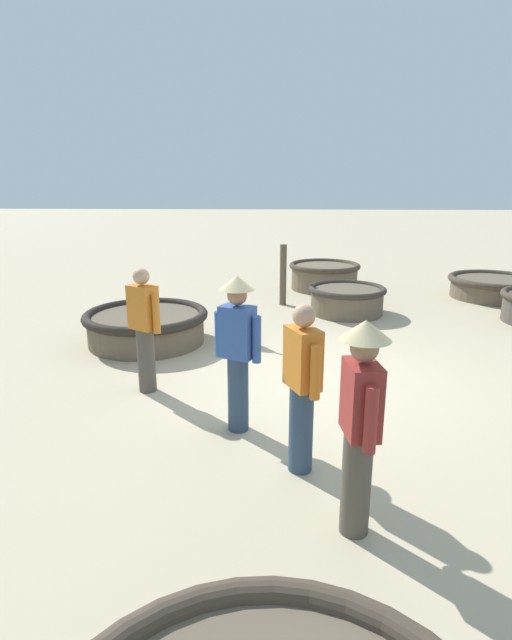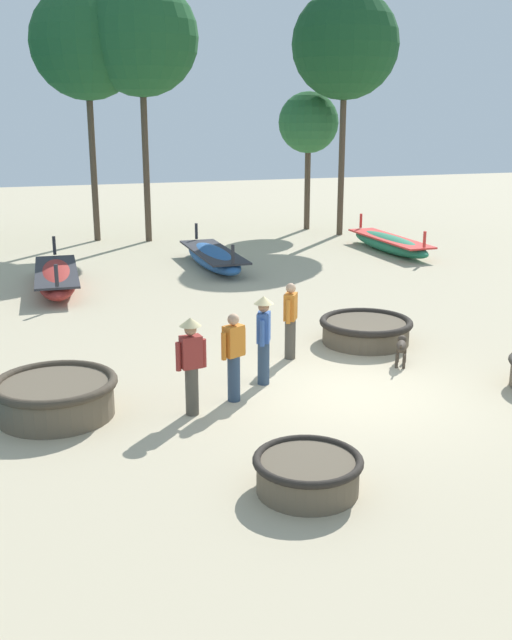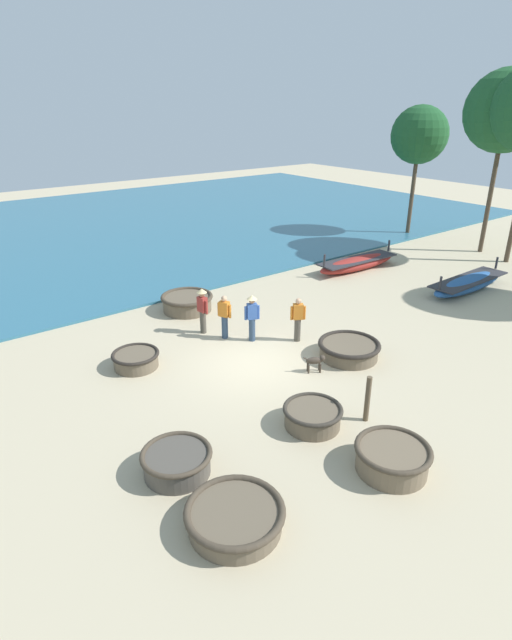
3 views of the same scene
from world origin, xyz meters
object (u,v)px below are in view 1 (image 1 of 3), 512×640
fisherman_with_hat (238,344)px  fisherman_hauling (302,385)px  coracle_center (146,325)px  mooring_post_mid_beach (283,275)px  coracle_far_left (347,299)px  coracle_tilted (493,286)px  dog (240,321)px  coracle_front_right (324,275)px  fisherman_by_coracle (144,327)px  fisherman_standing_left (360,416)px

fisherman_with_hat → fisherman_hauling: 0.98m
coracle_center → mooring_post_mid_beach: size_ratio=1.56×
coracle_far_left → coracle_tilted: 3.81m
coracle_tilted → dog: size_ratio=3.23×
fisherman_hauling → coracle_front_right: bearing=-6.5°
coracle_center → coracle_tilted: 7.85m
fisherman_with_hat → fisherman_by_coracle: fisherman_with_hat is taller
fisherman_hauling → coracle_center: bearing=33.0°
fisherman_with_hat → fisherman_by_coracle: bearing=51.8°
dog → fisherman_standing_left: bearing=-165.0°
fisherman_with_hat → fisherman_standing_left: 1.86m
fisherman_with_hat → mooring_post_mid_beach: (5.58, -0.52, -0.31)m
fisherman_by_coracle → mooring_post_mid_beach: bearing=-20.7°
fisherman_standing_left → coracle_front_right: bearing=-3.5°
coracle_far_left → fisherman_hauling: bearing=168.4°
fisherman_by_coracle → dog: fisherman_by_coracle is taller
coracle_center → fisherman_with_hat: fisherman_with_hat is taller
coracle_center → fisherman_with_hat: bearing=-149.1°
fisherman_hauling → dog: size_ratio=2.57×
coracle_far_left → fisherman_hauling: size_ratio=0.98×
coracle_far_left → coracle_center: (-2.01, 3.52, -0.00)m
fisherman_by_coracle → fisherman_hauling: bearing=-132.7°
coracle_front_right → dog: coracle_front_right is taller
coracle_far_left → fisherman_with_hat: 5.26m
coracle_far_left → fisherman_standing_left: (-6.48, 0.78, 0.66)m
fisherman_with_hat → dog: fisherman_with_hat is taller
fisherman_hauling → mooring_post_mid_beach: fisherman_hauling is taller
fisherman_standing_left → fisherman_by_coracle: bearing=41.3°
coracle_far_left → fisherman_by_coracle: size_ratio=0.98×
coracle_far_left → fisherman_by_coracle: bearing=142.6°
dog → coracle_far_left: bearing=-45.3°
coracle_front_right → dog: size_ratio=2.80×
fisherman_with_hat → fisherman_standing_left: bearing=-147.5°
fisherman_with_hat → fisherman_hauling: (-0.74, -0.63, -0.12)m
coracle_far_left → fisherman_by_coracle: (-3.94, 3.01, 0.54)m
coracle_tilted → coracle_front_right: bearing=78.2°
coracle_front_right → coracle_tilted: 3.82m
coracle_front_right → coracle_far_left: coracle_front_right is taller
coracle_front_right → dog: 4.62m
fisherman_with_hat → fisherman_by_coracle: (0.97, 1.23, -0.12)m
coracle_center → coracle_tilted: size_ratio=1.02×
coracle_far_left → fisherman_by_coracle: 4.99m
coracle_far_left → fisherman_with_hat: (-4.91, 1.78, 0.66)m
coracle_tilted → mooring_post_mid_beach: size_ratio=1.53×
mooring_post_mid_beach → coracle_far_left: bearing=-117.9°
coracle_far_left → coracle_tilted: size_ratio=0.78×
fisherman_with_hat → coracle_center: bearing=30.9°
coracle_tilted → fisherman_standing_left: fisherman_standing_left is taller
fisherman_standing_left → fisherman_with_hat: bearing=32.5°
coracle_center → fisherman_by_coracle: fisherman_by_coracle is taller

